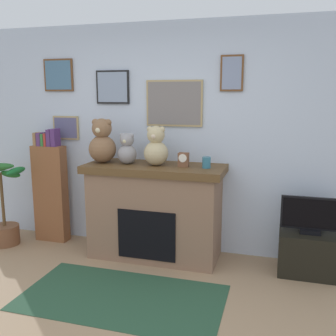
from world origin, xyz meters
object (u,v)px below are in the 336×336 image
at_px(teddy_bear_brown, 156,148).
at_px(fireplace, 155,211).
at_px(potted_plant, 4,212).
at_px(candle_jar, 206,162).
at_px(mantel_clock, 183,160).
at_px(teddy_bear_cream, 127,150).
at_px(television, 311,216).
at_px(bookshelf, 50,190).
at_px(tv_stand, 308,253).
at_px(teddy_bear_grey, 102,143).

bearing_deg(teddy_bear_brown, fireplace, 138.51).
height_order(potted_plant, candle_jar, candle_jar).
relative_size(potted_plant, mantel_clock, 6.86).
bearing_deg(candle_jar, potted_plant, -175.84).
bearing_deg(teddy_bear_cream, teddy_bear_brown, -0.02).
bearing_deg(candle_jar, teddy_bear_cream, -179.97).
height_order(television, mantel_clock, mantel_clock).
bearing_deg(mantel_clock, fireplace, 176.65).
bearing_deg(bookshelf, mantel_clock, -3.97).
bearing_deg(mantel_clock, tv_stand, 0.84).
relative_size(television, teddy_bear_cream, 1.70).
height_order(fireplace, bookshelf, bookshelf).
distance_m(potted_plant, teddy_bear_cream, 1.75).
height_order(fireplace, tv_stand, fireplace).
bearing_deg(teddy_bear_grey, teddy_bear_brown, 0.01).
height_order(bookshelf, candle_jar, bookshelf).
distance_m(potted_plant, tv_stand, 3.51).
distance_m(fireplace, teddy_bear_brown, 0.71).
xyz_separation_m(fireplace, television, (1.64, -0.00, 0.09)).
distance_m(television, teddy_bear_grey, 2.34).
xyz_separation_m(potted_plant, candle_jar, (2.43, 0.18, 0.70)).
bearing_deg(mantel_clock, candle_jar, 0.33).
height_order(bookshelf, teddy_bear_brown, teddy_bear_brown).
height_order(television, teddy_bear_brown, teddy_bear_brown).
height_order(potted_plant, mantel_clock, mantel_clock).
distance_m(fireplace, potted_plant, 1.87).
height_order(candle_jar, mantel_clock, mantel_clock).
bearing_deg(teddy_bear_brown, teddy_bear_grey, -179.99).
height_order(teddy_bear_grey, teddy_bear_brown, teddy_bear_grey).
xyz_separation_m(tv_stand, candle_jar, (-1.06, -0.02, 0.89)).
distance_m(mantel_clock, teddy_bear_brown, 0.33).
bearing_deg(teddy_bear_brown, tv_stand, 0.65).
distance_m(bookshelf, teddy_bear_cream, 1.22).
bearing_deg(fireplace, bookshelf, 175.89).
height_order(fireplace, teddy_bear_cream, teddy_bear_cream).
bearing_deg(bookshelf, tv_stand, -1.89).
bearing_deg(teddy_bear_cream, tv_stand, 0.53).
relative_size(teddy_bear_cream, teddy_bear_brown, 0.81).
bearing_deg(teddy_bear_grey, bookshelf, 171.37).
height_order(tv_stand, mantel_clock, mantel_clock).
bearing_deg(candle_jar, teddy_bear_brown, -179.94).
bearing_deg(fireplace, tv_stand, 0.00).
xyz_separation_m(mantel_clock, teddy_bear_cream, (-0.64, 0.00, 0.08)).
bearing_deg(television, fireplace, 179.95).
xyz_separation_m(potted_plant, teddy_bear_brown, (1.88, 0.18, 0.83)).
xyz_separation_m(television, mantel_clock, (-1.31, -0.02, 0.51)).
bearing_deg(tv_stand, teddy_bear_grey, -179.53).
height_order(tv_stand, television, television).
xyz_separation_m(teddy_bear_grey, teddy_bear_brown, (0.63, 0.00, -0.03)).
bearing_deg(teddy_bear_cream, fireplace, 3.30).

